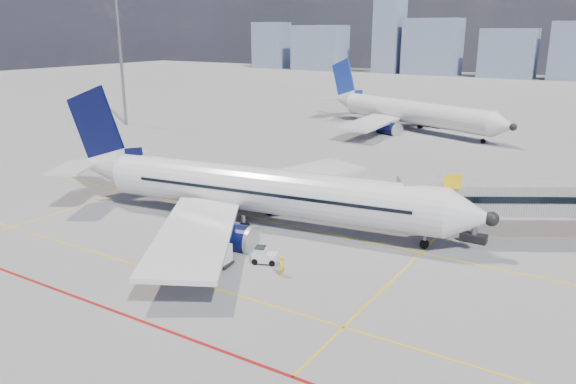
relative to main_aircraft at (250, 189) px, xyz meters
The scene contains 11 objects.
ground 7.84m from the main_aircraft, 72.16° to the right, with size 420.00×420.00×0.00m, color gray.
apron_markings 11.31m from the main_aircraft, 81.44° to the right, with size 90.00×35.12×0.01m.
jet_bridge 27.62m from the main_aircraft, 21.46° to the left, with size 23.55×15.78×6.30m.
floodlight_mast_nw 63.23m from the main_aircraft, 147.85° to the left, with size 3.20×0.61×25.45m.
distant_skyline 183.67m from the main_aircraft, 93.60° to the left, with size 252.54×14.21×30.22m.
main_aircraft is the anchor object (origin of this frame).
second_aircraft 56.65m from the main_aircraft, 95.61° to the left, with size 40.59×34.38×12.37m.
baggage_tug 10.07m from the main_aircraft, 48.21° to the right, with size 2.14×1.72×1.31m.
cargo_dolly 10.42m from the main_aircraft, 71.19° to the right, with size 3.31×1.72×1.75m.
belt_loader 5.39m from the main_aircraft, 153.43° to the right, with size 6.47×3.83×2.65m.
ramp_worker 12.66m from the main_aircraft, 43.41° to the right, with size 0.56×0.37×1.54m, color yellow.
Camera 1 is at (27.28, -33.75, 17.53)m, focal length 35.00 mm.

